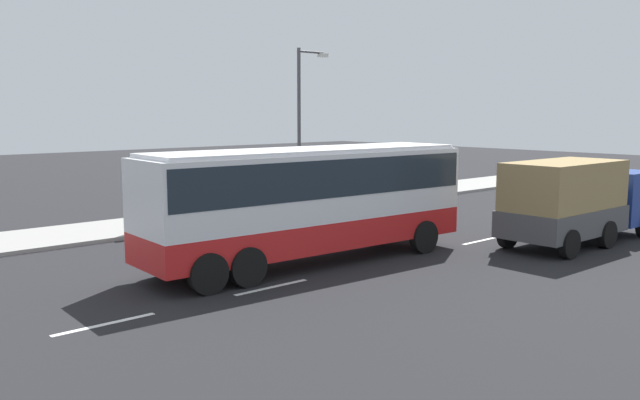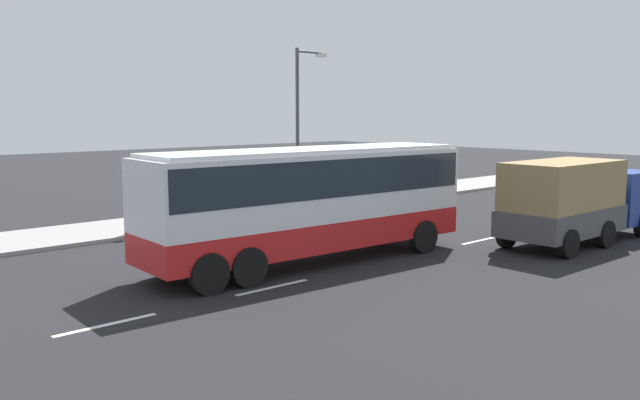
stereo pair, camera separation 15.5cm
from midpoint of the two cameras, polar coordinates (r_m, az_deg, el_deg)
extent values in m
plane|color=black|center=(21.42, -2.53, -5.07)|extent=(120.00, 120.00, 0.00)
cube|color=gray|center=(28.29, -13.38, -1.99)|extent=(80.00, 4.00, 0.15)
cube|color=white|center=(15.73, -17.77, -10.15)|extent=(2.40, 0.16, 0.01)
cube|color=white|center=(18.05, -3.93, -7.50)|extent=(2.40, 0.16, 0.01)
cube|color=white|center=(25.13, 14.02, -3.38)|extent=(2.40, 0.16, 0.01)
cube|color=white|center=(30.96, 21.17, -1.61)|extent=(2.40, 0.16, 0.01)
cube|color=white|center=(30.38, 20.60, -1.76)|extent=(2.40, 0.16, 0.01)
cube|color=red|center=(20.64, -0.67, -2.74)|extent=(11.07, 3.20, 0.88)
cube|color=silver|center=(20.43, -0.67, 1.28)|extent=(11.07, 3.20, 2.03)
cube|color=#1E2833|center=(20.40, -0.67, 2.14)|extent=(10.85, 3.22, 1.12)
cube|color=#1E2833|center=(24.10, 9.57, 2.39)|extent=(0.26, 2.35, 1.63)
cube|color=silver|center=(20.34, -0.68, 4.30)|extent=(10.62, 3.02, 0.12)
cylinder|color=black|center=(24.12, 4.82, -2.31)|extent=(1.12, 0.37, 1.10)
cylinder|color=black|center=(22.42, 9.13, -3.14)|extent=(1.12, 0.37, 1.10)
cylinder|color=black|center=(20.09, -9.79, -4.42)|extent=(1.12, 0.37, 1.10)
cylinder|color=black|center=(18.02, -6.02, -5.75)|extent=(1.12, 0.37, 1.10)
cylinder|color=black|center=(19.56, -12.88, -4.83)|extent=(1.12, 0.37, 1.10)
cylinder|color=black|center=(17.43, -9.37, -6.27)|extent=(1.12, 0.37, 1.10)
cube|color=navy|center=(27.84, 24.12, 0.30)|extent=(2.21, 2.42, 1.98)
cube|color=#4C4C4F|center=(24.59, 20.32, -1.68)|extent=(4.98, 2.47, 0.90)
cube|color=#997F51|center=(24.43, 20.46, 1.24)|extent=(4.78, 2.37, 1.62)
cylinder|color=black|center=(28.63, 22.11, -1.41)|extent=(0.96, 0.30, 0.96)
cylinder|color=black|center=(26.06, 19.13, -2.12)|extent=(0.96, 0.30, 0.96)
cylinder|color=black|center=(25.02, 23.66, -2.74)|extent=(0.96, 0.30, 0.96)
cylinder|color=black|center=(23.91, 16.05, -2.85)|extent=(0.96, 0.30, 0.96)
cylinder|color=black|center=(22.77, 20.87, -3.57)|extent=(0.96, 0.30, 0.96)
cylinder|color=black|center=(25.96, -15.19, -1.85)|extent=(0.14, 0.14, 0.79)
cylinder|color=black|center=(26.08, -15.43, -1.82)|extent=(0.14, 0.14, 0.79)
cylinder|color=#2672B2|center=(25.92, -15.36, -0.32)|extent=(0.32, 0.32, 0.60)
sphere|color=#9E7051|center=(25.87, -15.40, 0.57)|extent=(0.22, 0.22, 0.22)
cylinder|color=#47474C|center=(30.18, -1.67, 5.99)|extent=(0.16, 0.16, 7.37)
cylinder|color=#47474C|center=(30.76, -0.63, 12.62)|extent=(1.45, 0.10, 0.10)
cube|color=silver|center=(31.23, 0.40, 12.36)|extent=(0.50, 0.24, 0.16)
camera|label=1|loc=(0.08, 90.21, -0.03)|focal=37.16mm
camera|label=2|loc=(0.08, -89.79, 0.03)|focal=37.16mm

